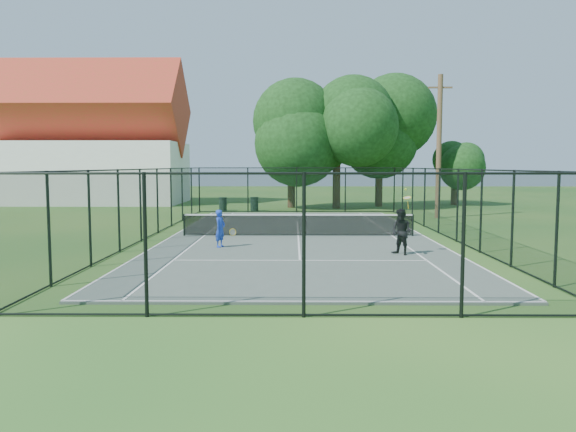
{
  "coord_description": "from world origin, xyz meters",
  "views": [
    {
      "loc": [
        -0.22,
        -24.36,
        3.13
      ],
      "look_at": [
        -0.42,
        -3.0,
        1.2
      ],
      "focal_mm": 35.0,
      "sensor_mm": 36.0,
      "label": 1
    }
  ],
  "objects_px": {
    "trash_bin_right": "(254,204)",
    "player_blue": "(220,229)",
    "player_black": "(401,232)",
    "trash_bin_left": "(223,204)",
    "utility_pole": "(439,146)",
    "tennis_net": "(298,224)"
  },
  "relations": [
    {
      "from": "trash_bin_left",
      "to": "trash_bin_right",
      "type": "height_order",
      "value": "trash_bin_right"
    },
    {
      "from": "trash_bin_left",
      "to": "trash_bin_right",
      "type": "distance_m",
      "value": 2.22
    },
    {
      "from": "tennis_net",
      "to": "player_blue",
      "type": "bearing_deg",
      "value": -130.77
    },
    {
      "from": "player_blue",
      "to": "trash_bin_right",
      "type": "bearing_deg",
      "value": 89.78
    },
    {
      "from": "trash_bin_left",
      "to": "utility_pole",
      "type": "xyz_separation_m",
      "value": [
        13.47,
        -5.34,
        3.81
      ]
    },
    {
      "from": "trash_bin_left",
      "to": "trash_bin_right",
      "type": "bearing_deg",
      "value": -7.03
    },
    {
      "from": "tennis_net",
      "to": "player_blue",
      "type": "xyz_separation_m",
      "value": [
        -2.96,
        -3.44,
        0.19
      ]
    },
    {
      "from": "player_blue",
      "to": "trash_bin_left",
      "type": "bearing_deg",
      "value": 96.86
    },
    {
      "from": "tennis_net",
      "to": "trash_bin_right",
      "type": "relative_size",
      "value": 10.48
    },
    {
      "from": "trash_bin_right",
      "to": "player_blue",
      "type": "height_order",
      "value": "player_blue"
    },
    {
      "from": "trash_bin_right",
      "to": "player_black",
      "type": "height_order",
      "value": "player_black"
    },
    {
      "from": "trash_bin_right",
      "to": "trash_bin_left",
      "type": "bearing_deg",
      "value": 172.97
    },
    {
      "from": "tennis_net",
      "to": "player_black",
      "type": "relative_size",
      "value": 4.44
    },
    {
      "from": "player_blue",
      "to": "utility_pole",
      "type": "bearing_deg",
      "value": 47.65
    },
    {
      "from": "player_blue",
      "to": "player_black",
      "type": "height_order",
      "value": "player_black"
    },
    {
      "from": "utility_pole",
      "to": "player_blue",
      "type": "height_order",
      "value": "utility_pole"
    },
    {
      "from": "player_black",
      "to": "tennis_net",
      "type": "bearing_deg",
      "value": 124.02
    },
    {
      "from": "trash_bin_right",
      "to": "utility_pole",
      "type": "height_order",
      "value": "utility_pole"
    },
    {
      "from": "player_black",
      "to": "trash_bin_left",
      "type": "bearing_deg",
      "value": 113.78
    },
    {
      "from": "utility_pole",
      "to": "player_black",
      "type": "bearing_deg",
      "value": -108.95
    },
    {
      "from": "utility_pole",
      "to": "tennis_net",
      "type": "bearing_deg",
      "value": -132.93
    },
    {
      "from": "tennis_net",
      "to": "player_blue",
      "type": "relative_size",
      "value": 7.15
    }
  ]
}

